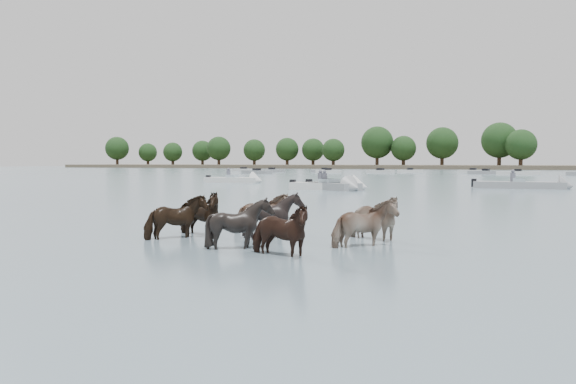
% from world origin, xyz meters
% --- Properties ---
extents(ground, '(400.00, 400.00, 0.00)m').
position_xyz_m(ground, '(0.00, 0.00, 0.00)').
color(ground, '#4D626E').
rests_on(ground, ground).
extents(shoreline, '(160.00, 30.00, 1.00)m').
position_xyz_m(shoreline, '(-70.00, 150.00, 0.50)').
color(shoreline, '#4C4233').
rests_on(shoreline, ground).
extents(pony_herd, '(5.91, 4.41, 1.32)m').
position_xyz_m(pony_herd, '(-0.06, 0.02, 0.44)').
color(pony_herd, black).
rests_on(pony_herd, ground).
extents(motorboat_a, '(5.39, 2.20, 1.92)m').
position_xyz_m(motorboat_a, '(-7.30, 23.99, 0.23)').
color(motorboat_a, silver).
rests_on(motorboat_a, ground).
extents(motorboat_b, '(5.24, 3.91, 1.92)m').
position_xyz_m(motorboat_b, '(-7.09, 23.51, 0.23)').
color(motorboat_b, gray).
rests_on(motorboat_b, ground).
extents(motorboat_c, '(6.67, 2.02, 1.92)m').
position_xyz_m(motorboat_c, '(4.35, 31.31, 0.22)').
color(motorboat_c, gray).
rests_on(motorboat_c, ground).
extents(motorboat_f, '(5.57, 1.97, 1.92)m').
position_xyz_m(motorboat_f, '(-19.60, 32.31, 0.23)').
color(motorboat_f, silver).
rests_on(motorboat_f, ground).
extents(distant_flotilla, '(106.90, 29.08, 0.93)m').
position_xyz_m(distant_flotilla, '(-0.51, 79.00, 0.26)').
color(distant_flotilla, silver).
rests_on(distant_flotilla, ground).
extents(treeline, '(145.46, 19.38, 12.26)m').
position_xyz_m(treeline, '(-62.75, 151.00, 6.49)').
color(treeline, '#382619').
rests_on(treeline, ground).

